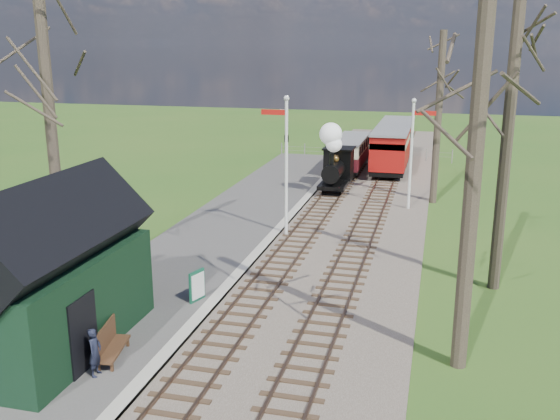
{
  "coord_description": "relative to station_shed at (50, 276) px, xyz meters",
  "views": [
    {
      "loc": [
        5.63,
        -9.72,
        8.32
      ],
      "look_at": [
        -0.63,
        14.6,
        1.6
      ],
      "focal_mm": 40.0,
      "sensor_mm": 36.0,
      "label": 1
    }
  ],
  "objects": [
    {
      "name": "distant_hills",
      "position": [
        5.7,
        60.38,
        -18.47
      ],
      "size": [
        114.4,
        48.0,
        22.02
      ],
      "color": "#385B23",
      "rests_on": "ground"
    },
    {
      "name": "bench",
      "position": [
        1.77,
        -0.27,
        -1.64
      ],
      "size": [
        0.76,
        1.66,
        0.92
      ],
      "color": "#452A18",
      "rests_on": "platform"
    },
    {
      "name": "ballast_bed",
      "position": [
        5.6,
        18.0,
        -2.22
      ],
      "size": [
        8.0,
        60.0,
        0.1
      ],
      "primitive_type": "cube",
      "color": "brown",
      "rests_on": "ground"
    },
    {
      "name": "locomotive",
      "position": [
        4.29,
        20.91,
        -0.41
      ],
      "size": [
        1.59,
        3.72,
        3.99
      ],
      "color": "black",
      "rests_on": "ground"
    },
    {
      "name": "semaphore_near",
      "position": [
        3.53,
        12.0,
        1.35
      ],
      "size": [
        1.22,
        0.24,
        6.22
      ],
      "color": "silver",
      "rests_on": "ground"
    },
    {
      "name": "bare_trees",
      "position": [
        5.63,
        6.1,
        2.94
      ],
      "size": [
        15.51,
        22.39,
        12.0
      ],
      "color": "#382D23",
      "rests_on": "ground"
    },
    {
      "name": "fence_line",
      "position": [
        4.6,
        32.0,
        -1.72
      ],
      "size": [
        12.6,
        0.08,
        1.0
      ],
      "color": "slate",
      "rests_on": "ground"
    },
    {
      "name": "coach",
      "position": [
        4.3,
        26.96,
        -0.9
      ],
      "size": [
        1.86,
        6.38,
        1.96
      ],
      "color": "black",
      "rests_on": "ground"
    },
    {
      "name": "semaphore_far",
      "position": [
        8.67,
        18.0,
        1.08
      ],
      "size": [
        1.22,
        0.24,
        5.72
      ],
      "color": "silver",
      "rests_on": "ground"
    },
    {
      "name": "track_near",
      "position": [
        4.3,
        18.0,
        -2.17
      ],
      "size": [
        1.6,
        60.0,
        0.15
      ],
      "color": "brown",
      "rests_on": "ground"
    },
    {
      "name": "platform",
      "position": [
        0.8,
        10.0,
        -2.17
      ],
      "size": [
        5.0,
        44.0,
        0.2
      ],
      "primitive_type": "cube",
      "color": "#474442",
      "rests_on": "ground"
    },
    {
      "name": "person",
      "position": [
        1.9,
        -1.16,
        -1.43
      ],
      "size": [
        0.34,
        0.49,
        1.27
      ],
      "primitive_type": "imported",
      "rotation": [
        0.0,
        0.0,
        1.66
      ],
      "color": "black",
      "rests_on": "platform"
    },
    {
      "name": "sign_board",
      "position": [
        2.61,
        3.92,
        -1.55
      ],
      "size": [
        0.3,
        0.69,
        1.03
      ],
      "color": "#104B32",
      "rests_on": "platform"
    },
    {
      "name": "track_far",
      "position": [
        6.9,
        18.0,
        -2.17
      ],
      "size": [
        1.6,
        60.0,
        0.15
      ],
      "color": "brown",
      "rests_on": "ground"
    },
    {
      "name": "red_carriage_a",
      "position": [
        6.9,
        26.74,
        -0.64
      ],
      "size": [
        2.27,
        5.62,
        2.39
      ],
      "color": "black",
      "rests_on": "ground"
    },
    {
      "name": "coping_strip",
      "position": [
        3.1,
        10.0,
        -2.16
      ],
      "size": [
        0.4,
        44.0,
        0.21
      ],
      "primitive_type": "cube",
      "color": "#B2AD9E",
      "rests_on": "ground"
    },
    {
      "name": "station_shed",
      "position": [
        0.0,
        0.0,
        0.0
      ],
      "size": [
        3.25,
        6.3,
        4.78
      ],
      "color": "black",
      "rests_on": "platform"
    },
    {
      "name": "red_carriage_b",
      "position": [
        6.9,
        32.24,
        -0.64
      ],
      "size": [
        2.27,
        5.62,
        2.39
      ],
      "color": "black",
      "rests_on": "ground"
    }
  ]
}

